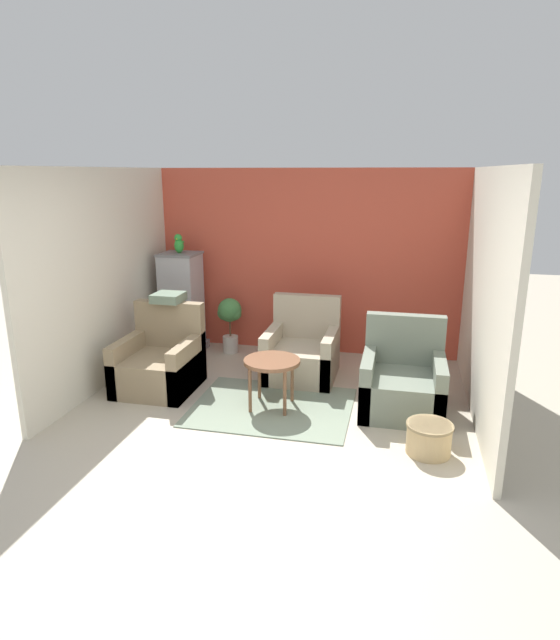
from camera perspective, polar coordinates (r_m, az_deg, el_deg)
The scene contains 14 objects.
ground_plane at distance 4.67m, azimuth -4.55°, elevation -15.37°, with size 20.00×20.00×0.00m, color #B2A893.
wall_back_accent at distance 7.21m, azimuth 2.91°, elevation 6.16°, with size 4.17×0.06×2.44m.
wall_left at distance 6.43m, azimuth -18.17°, elevation 4.26°, with size 0.06×3.16×2.44m.
wall_right at distance 5.58m, azimuth 21.04°, elevation 2.36°, with size 0.06×3.16×2.44m.
area_rug at distance 5.70m, azimuth -0.89°, elevation -9.23°, with size 1.65×1.33×0.01m.
coffee_table at distance 5.52m, azimuth -0.92°, elevation -4.83°, with size 0.59×0.59×0.53m.
armchair_left at distance 6.24m, azimuth -12.67°, elevation -4.59°, with size 0.82×0.87×0.94m.
armchair_right at distance 5.69m, azimuth 12.93°, elevation -6.62°, with size 0.82×0.87×0.94m.
armchair_middle at distance 6.43m, azimuth 2.35°, elevation -3.60°, with size 0.82×0.87×0.94m.
birdcage at distance 7.36m, azimuth -10.41°, elevation 1.69°, with size 0.55×0.55×1.36m.
parrot at distance 7.22m, azimuth -10.72°, elevation 7.96°, with size 0.12×0.21×0.26m.
potted_plant at distance 7.26m, azimuth -5.39°, elevation 0.32°, with size 0.35×0.32×0.76m.
wicker_basket at distance 4.96m, azimuth 15.61°, elevation -11.97°, with size 0.41×0.41×0.28m.
throw_pillow at distance 6.31m, azimuth -11.82°, elevation 2.37°, with size 0.33×0.33×0.10m.
Camera 1 is at (1.25, -3.81, 2.39)m, focal length 30.00 mm.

